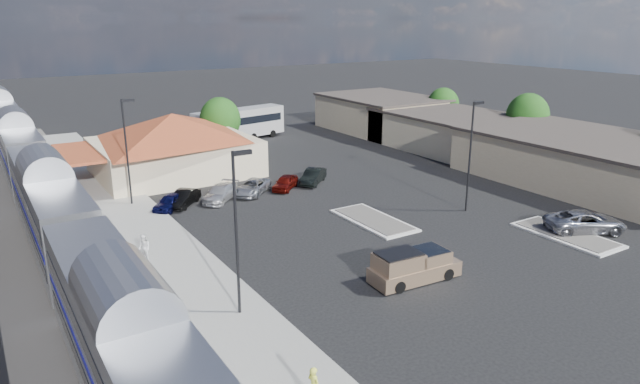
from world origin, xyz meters
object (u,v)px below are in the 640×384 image
suv (586,222)px  pickup_truck (415,266)px  coach_bus (239,122)px  station_depot (173,144)px

suv → pickup_truck: bearing=115.4°
suv → coach_bus: bearing=37.3°
pickup_truck → coach_bus: coach_bus is taller
pickup_truck → coach_bus: size_ratio=0.45×
pickup_truck → suv: (16.15, -0.48, -0.12)m
pickup_truck → suv: bearing=-88.3°
suv → station_depot: bearing=59.6°
coach_bus → station_depot: bearing=122.7°
station_depot → coach_bus: size_ratio=1.42×
station_depot → coach_bus: (12.57, 12.00, -0.79)m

